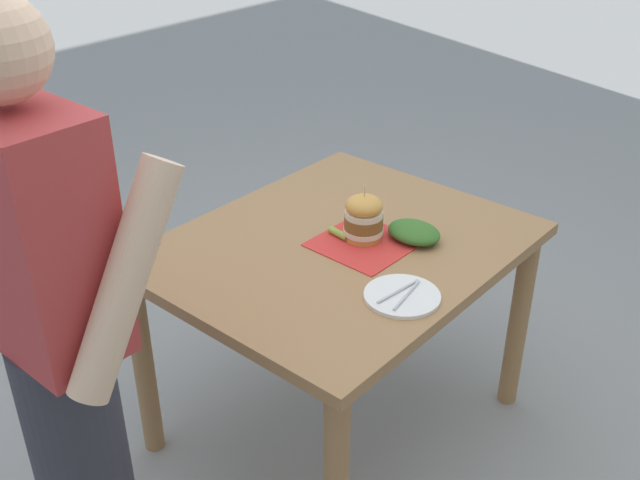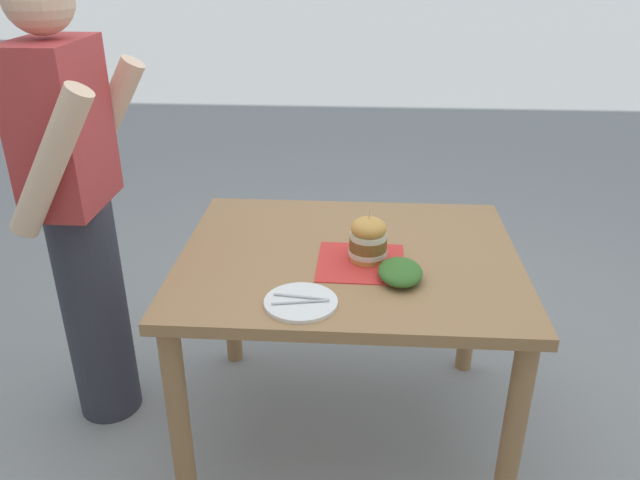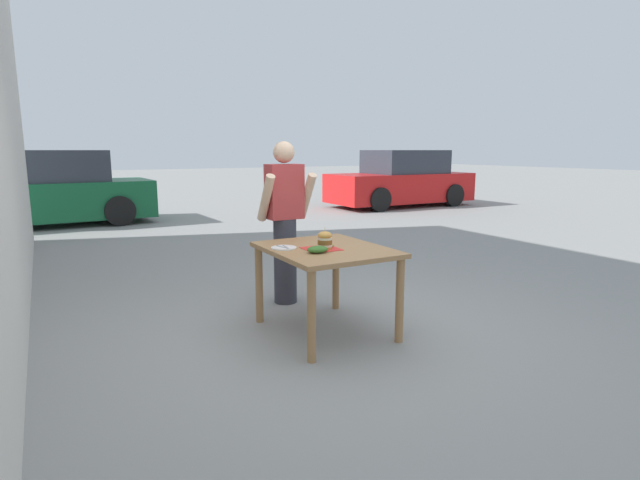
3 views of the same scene
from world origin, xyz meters
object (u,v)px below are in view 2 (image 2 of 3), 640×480
side_salad (400,272)px  diner_across_table (78,208)px  sandwich (368,239)px  pickle_spear (354,247)px  side_plate_with_forks (301,302)px  patio_table (348,283)px

side_salad → diner_across_table: (0.23, 1.13, 0.09)m
sandwich → pickle_spear: (0.06, 0.05, -0.06)m
pickle_spear → side_salad: 0.24m
sandwich → side_salad: 0.17m
sandwich → side_salad: (-0.13, -0.10, -0.05)m
pickle_spear → side_salad: (-0.19, -0.15, 0.01)m
pickle_spear → side_salad: bearing=-142.5°
side_salad → diner_across_table: bearing=78.3°
pickle_spear → side_plate_with_forks: size_ratio=0.37×
patio_table → sandwich: sandwich is taller
patio_table → side_plate_with_forks: side_plate_with_forks is taller
side_salad → diner_across_table: size_ratio=0.11×
side_plate_with_forks → diner_across_table: size_ratio=0.13×
patio_table → pickle_spear: pickle_spear is taller
side_salad → patio_table: bearing=44.1°
pickle_spear → side_plate_with_forks: bearing=156.9°
patio_table → sandwich: size_ratio=6.19×
patio_table → side_plate_with_forks: 0.38m
sandwich → side_plate_with_forks: bearing=146.0°
patio_table → side_salad: bearing=-135.9°
patio_table → side_plate_with_forks: size_ratio=5.28×
sandwich → patio_table: bearing=55.6°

